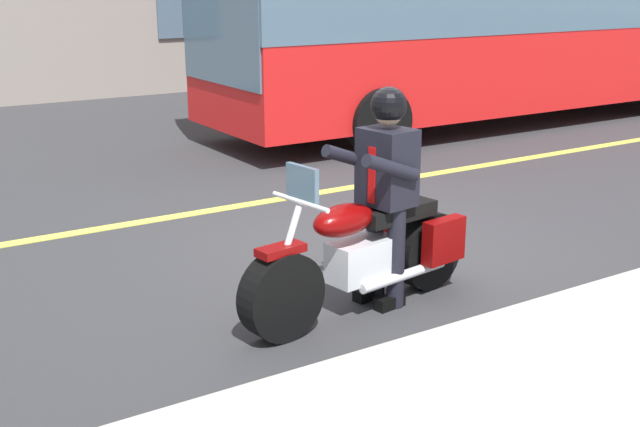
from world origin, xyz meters
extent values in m
plane|color=#333335|center=(0.00, 0.00, 0.00)|extent=(80.00, 80.00, 0.00)
cube|color=#E5DB4C|center=(0.00, -2.00, 0.01)|extent=(60.00, 0.16, 0.01)
cylinder|color=black|center=(1.66, 1.28, 0.33)|extent=(0.68, 0.29, 0.66)
cylinder|color=black|center=(0.13, 1.06, 0.33)|extent=(0.68, 0.29, 0.66)
cube|color=silver|center=(0.87, 1.17, 0.42)|extent=(0.59, 0.36, 0.32)
ellipsoid|color=#720505|center=(1.07, 1.20, 0.78)|extent=(0.59, 0.36, 0.24)
cube|color=black|center=(0.53, 1.12, 0.74)|extent=(0.73, 0.38, 0.12)
cube|color=#720505|center=(0.15, 1.29, 0.48)|extent=(0.41, 0.18, 0.36)
cube|color=#720505|center=(0.21, 0.85, 0.48)|extent=(0.41, 0.18, 0.36)
cylinder|color=silver|center=(1.64, 1.28, 0.60)|extent=(0.35, 0.10, 0.76)
cylinder|color=silver|center=(1.49, 1.26, 1.00)|extent=(0.12, 0.60, 0.04)
cube|color=#720505|center=(1.66, 1.28, 0.68)|extent=(0.38, 0.21, 0.06)
cylinder|color=silver|center=(0.55, 1.29, 0.26)|extent=(0.90, 0.21, 0.08)
cube|color=slate|center=(1.47, 1.26, 1.12)|extent=(0.09, 0.32, 0.28)
cylinder|color=black|center=(0.61, 1.25, 0.42)|extent=(0.14, 0.14, 0.84)
cube|color=black|center=(0.67, 1.26, 0.05)|extent=(0.27, 0.15, 0.10)
cylinder|color=black|center=(0.64, 1.02, 0.42)|extent=(0.14, 0.14, 0.84)
cube|color=black|center=(0.70, 1.02, 0.05)|extent=(0.27, 0.15, 0.10)
cube|color=black|center=(0.62, 1.13, 1.12)|extent=(0.37, 0.44, 0.60)
cube|color=red|center=(0.78, 1.16, 1.08)|extent=(0.03, 0.07, 0.44)
cylinder|color=black|center=(0.77, 1.38, 1.18)|extent=(0.56, 0.18, 0.28)
cylinder|color=black|center=(0.83, 0.94, 1.18)|extent=(0.56, 0.18, 0.28)
sphere|color=tan|center=(0.62, 1.13, 1.55)|extent=(0.22, 0.22, 0.22)
sphere|color=black|center=(0.62, 1.13, 1.60)|extent=(0.28, 0.28, 0.28)
cube|color=red|center=(-6.18, -4.48, 1.77)|extent=(11.00, 2.50, 2.85)
cube|color=slate|center=(-6.18, -4.48, 2.10)|extent=(11.04, 2.52, 0.90)
cube|color=slate|center=(-0.68, -4.48, 2.00)|extent=(0.06, 2.40, 1.90)
cylinder|color=black|center=(-2.58, -3.28, 0.50)|extent=(1.00, 0.30, 1.00)
cylinder|color=black|center=(-2.58, -5.68, 0.50)|extent=(1.00, 0.30, 1.00)
cylinder|color=black|center=(-9.38, -5.68, 0.50)|extent=(1.00, 0.30, 1.00)
cube|color=slate|center=(-2.85, -10.97, 2.00)|extent=(1.10, 0.06, 1.60)
camera|label=1|loc=(4.32, 5.97, 2.55)|focal=45.28mm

